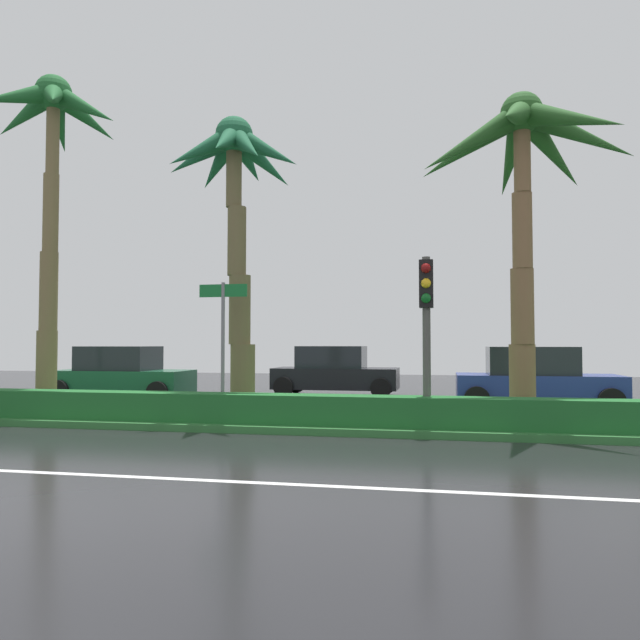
{
  "coord_description": "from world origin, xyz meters",
  "views": [
    {
      "loc": [
        4.16,
        -5.55,
        1.8
      ],
      "look_at": [
        0.57,
        12.27,
        2.52
      ],
      "focal_mm": 33.85,
      "sensor_mm": 36.0,
      "label": 1
    }
  ],
  "objects_px": {
    "palm_tree_centre": "(523,164)",
    "car_in_traffic_third": "(535,379)",
    "palm_tree_mid_left": "(53,147)",
    "car_in_traffic_second": "(335,372)",
    "traffic_signal_median_right": "(426,309)",
    "palm_tree_centre_left": "(235,184)",
    "car_in_traffic_leading": "(122,374)",
    "street_name_sign": "(223,331)"
  },
  "relations": [
    {
      "from": "palm_tree_mid_left",
      "to": "palm_tree_centre",
      "type": "relative_size",
      "value": 1.19
    },
    {
      "from": "palm_tree_mid_left",
      "to": "palm_tree_centre_left",
      "type": "height_order",
      "value": "palm_tree_mid_left"
    },
    {
      "from": "car_in_traffic_second",
      "to": "car_in_traffic_third",
      "type": "distance_m",
      "value": 7.04
    },
    {
      "from": "car_in_traffic_third",
      "to": "traffic_signal_median_right",
      "type": "bearing_deg",
      "value": -119.0
    },
    {
      "from": "palm_tree_mid_left",
      "to": "street_name_sign",
      "type": "bearing_deg",
      "value": -10.47
    },
    {
      "from": "palm_tree_mid_left",
      "to": "car_in_traffic_leading",
      "type": "xyz_separation_m",
      "value": [
        -0.4,
        4.21,
        -5.97
      ]
    },
    {
      "from": "palm_tree_centre_left",
      "to": "car_in_traffic_leading",
      "type": "relative_size",
      "value": 1.65
    },
    {
      "from": "palm_tree_mid_left",
      "to": "palm_tree_centre",
      "type": "xyz_separation_m",
      "value": [
        11.39,
        0.08,
        -1.1
      ]
    },
    {
      "from": "palm_tree_centre",
      "to": "street_name_sign",
      "type": "height_order",
      "value": "palm_tree_centre"
    },
    {
      "from": "palm_tree_mid_left",
      "to": "car_in_traffic_second",
      "type": "height_order",
      "value": "palm_tree_mid_left"
    },
    {
      "from": "traffic_signal_median_right",
      "to": "car_in_traffic_third",
      "type": "relative_size",
      "value": 0.79
    },
    {
      "from": "palm_tree_centre",
      "to": "car_in_traffic_third",
      "type": "height_order",
      "value": "palm_tree_centre"
    },
    {
      "from": "palm_tree_mid_left",
      "to": "car_in_traffic_third",
      "type": "distance_m",
      "value": 14.07
    },
    {
      "from": "palm_tree_centre",
      "to": "car_in_traffic_second",
      "type": "relative_size",
      "value": 1.65
    },
    {
      "from": "traffic_signal_median_right",
      "to": "car_in_traffic_leading",
      "type": "distance_m",
      "value": 11.24
    },
    {
      "from": "traffic_signal_median_right",
      "to": "car_in_traffic_third",
      "type": "xyz_separation_m",
      "value": [
        2.8,
        5.05,
        -1.67
      ]
    },
    {
      "from": "palm_tree_centre_left",
      "to": "car_in_traffic_leading",
      "type": "bearing_deg",
      "value": 141.87
    },
    {
      "from": "palm_tree_centre",
      "to": "traffic_signal_median_right",
      "type": "xyz_separation_m",
      "value": [
        -2.05,
        -1.23,
        -3.19
      ]
    },
    {
      "from": "palm_tree_mid_left",
      "to": "palm_tree_centre",
      "type": "bearing_deg",
      "value": 0.43
    },
    {
      "from": "street_name_sign",
      "to": "car_in_traffic_third",
      "type": "xyz_separation_m",
      "value": [
        7.21,
        4.81,
        -1.25
      ]
    },
    {
      "from": "car_in_traffic_second",
      "to": "car_in_traffic_third",
      "type": "bearing_deg",
      "value": -28.85
    },
    {
      "from": "palm_tree_mid_left",
      "to": "traffic_signal_median_right",
      "type": "bearing_deg",
      "value": -7.02
    },
    {
      "from": "palm_tree_centre",
      "to": "traffic_signal_median_right",
      "type": "bearing_deg",
      "value": -149.0
    },
    {
      "from": "palm_tree_centre_left",
      "to": "car_in_traffic_second",
      "type": "height_order",
      "value": "palm_tree_centre_left"
    },
    {
      "from": "car_in_traffic_leading",
      "to": "car_in_traffic_second",
      "type": "relative_size",
      "value": 1.0
    },
    {
      "from": "traffic_signal_median_right",
      "to": "car_in_traffic_second",
      "type": "bearing_deg",
      "value": 111.74
    },
    {
      "from": "palm_tree_centre",
      "to": "car_in_traffic_third",
      "type": "bearing_deg",
      "value": 78.94
    },
    {
      "from": "traffic_signal_median_right",
      "to": "car_in_traffic_third",
      "type": "height_order",
      "value": "traffic_signal_median_right"
    },
    {
      "from": "palm_tree_centre_left",
      "to": "palm_tree_mid_left",
      "type": "bearing_deg",
      "value": -178.65
    },
    {
      "from": "street_name_sign",
      "to": "car_in_traffic_third",
      "type": "height_order",
      "value": "street_name_sign"
    },
    {
      "from": "car_in_traffic_third",
      "to": "car_in_traffic_leading",
      "type": "bearing_deg",
      "value": 178.58
    },
    {
      "from": "palm_tree_centre_left",
      "to": "palm_tree_centre",
      "type": "distance_m",
      "value": 6.57
    },
    {
      "from": "car_in_traffic_leading",
      "to": "palm_tree_mid_left",
      "type": "bearing_deg",
      "value": -84.53
    },
    {
      "from": "palm_tree_mid_left",
      "to": "palm_tree_centre",
      "type": "height_order",
      "value": "palm_tree_mid_left"
    },
    {
      "from": "palm_tree_mid_left",
      "to": "car_in_traffic_third",
      "type": "relative_size",
      "value": 1.97
    },
    {
      "from": "traffic_signal_median_right",
      "to": "car_in_traffic_second",
      "type": "distance_m",
      "value": 9.25
    },
    {
      "from": "palm_tree_centre_left",
      "to": "car_in_traffic_second",
      "type": "xyz_separation_m",
      "value": [
        1.14,
        7.19,
        -4.79
      ]
    },
    {
      "from": "palm_tree_centre_left",
      "to": "traffic_signal_median_right",
      "type": "xyz_separation_m",
      "value": [
        4.51,
        -1.26,
        -3.12
      ]
    },
    {
      "from": "palm_tree_centre_left",
      "to": "palm_tree_centre",
      "type": "relative_size",
      "value": 1.0
    },
    {
      "from": "street_name_sign",
      "to": "palm_tree_centre_left",
      "type": "bearing_deg",
      "value": 95.77
    },
    {
      "from": "palm_tree_centre_left",
      "to": "palm_tree_centre",
      "type": "height_order",
      "value": "palm_tree_centre"
    },
    {
      "from": "street_name_sign",
      "to": "traffic_signal_median_right",
      "type": "bearing_deg",
      "value": -3.1
    }
  ]
}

